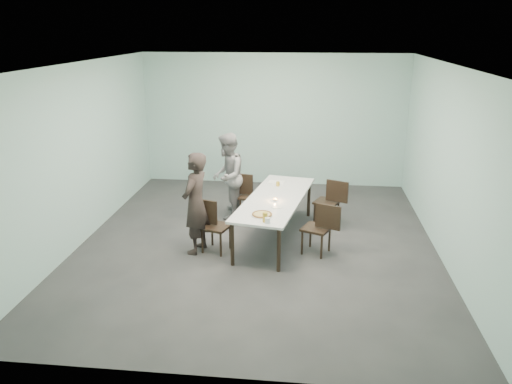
# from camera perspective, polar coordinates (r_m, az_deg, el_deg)

# --- Properties ---
(ground) EXTENTS (7.00, 7.00, 0.00)m
(ground) POSITION_cam_1_polar(r_m,az_deg,el_deg) (8.66, 0.17, -5.81)
(ground) COLOR #333335
(ground) RESTS_ON ground
(room_shell) EXTENTS (6.02, 7.02, 3.01)m
(room_shell) POSITION_cam_1_polar(r_m,az_deg,el_deg) (8.04, 0.18, 7.47)
(room_shell) COLOR #A7D3CF
(room_shell) RESTS_ON ground
(table) EXTENTS (1.34, 2.72, 0.75)m
(table) POSITION_cam_1_polar(r_m,az_deg,el_deg) (8.61, 2.21, -0.99)
(table) COLOR white
(table) RESTS_ON ground
(chair_near_left) EXTENTS (0.65, 0.53, 0.87)m
(chair_near_left) POSITION_cam_1_polar(r_m,az_deg,el_deg) (8.23, -5.10, -3.42)
(chair_near_left) COLOR black
(chair_near_left) RESTS_ON ground
(chair_far_left) EXTENTS (0.65, 0.50, 0.87)m
(chair_far_left) POSITION_cam_1_polar(r_m,az_deg,el_deg) (9.61, -0.94, -0.09)
(chair_far_left) COLOR black
(chair_far_left) RESTS_ON ground
(chair_near_right) EXTENTS (0.65, 0.55, 0.87)m
(chair_near_right) POSITION_cam_1_polar(r_m,az_deg,el_deg) (8.13, 7.46, -3.79)
(chair_near_right) COLOR black
(chair_near_right) RESTS_ON ground
(chair_far_right) EXTENTS (0.65, 0.55, 0.87)m
(chair_far_right) POSITION_cam_1_polar(r_m,az_deg,el_deg) (9.37, 8.58, -0.80)
(chair_far_right) COLOR black
(chair_far_right) RESTS_ON ground
(diner_near) EXTENTS (0.54, 0.69, 1.68)m
(diner_near) POSITION_cam_1_polar(r_m,az_deg,el_deg) (8.09, -6.92, -1.29)
(diner_near) COLOR black
(diner_near) RESTS_ON ground
(diner_far) EXTENTS (0.64, 0.81, 1.65)m
(diner_far) POSITION_cam_1_polar(r_m,az_deg,el_deg) (9.57, -3.27, 1.85)
(diner_far) COLOR gray
(diner_far) RESTS_ON ground
(pizza) EXTENTS (0.34, 0.34, 0.04)m
(pizza) POSITION_cam_1_polar(r_m,az_deg,el_deg) (7.77, 0.70, -2.59)
(pizza) COLOR white
(pizza) RESTS_ON table
(side_plate) EXTENTS (0.18, 0.18, 0.01)m
(side_plate) POSITION_cam_1_polar(r_m,az_deg,el_deg) (8.13, 2.40, -1.71)
(side_plate) COLOR white
(side_plate) RESTS_ON table
(beer_glass) EXTENTS (0.08, 0.08, 0.15)m
(beer_glass) POSITION_cam_1_polar(r_m,az_deg,el_deg) (7.50, 1.05, -2.90)
(beer_glass) COLOR gold
(beer_glass) RESTS_ON table
(water_tumbler) EXTENTS (0.08, 0.08, 0.09)m
(water_tumbler) POSITION_cam_1_polar(r_m,az_deg,el_deg) (7.46, 1.33, -3.27)
(water_tumbler) COLOR silver
(water_tumbler) RESTS_ON table
(tealight) EXTENTS (0.06, 0.06, 0.05)m
(tealight) POSITION_cam_1_polar(r_m,az_deg,el_deg) (8.41, 2.17, -0.92)
(tealight) COLOR silver
(tealight) RESTS_ON table
(amber_tumbler) EXTENTS (0.07, 0.07, 0.08)m
(amber_tumbler) POSITION_cam_1_polar(r_m,az_deg,el_deg) (9.20, 2.52, 0.94)
(amber_tumbler) COLOR gold
(amber_tumbler) RESTS_ON table
(menu) EXTENTS (0.33, 0.27, 0.01)m
(menu) POSITION_cam_1_polar(r_m,az_deg,el_deg) (9.43, 2.34, 1.14)
(menu) COLOR silver
(menu) RESTS_ON table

